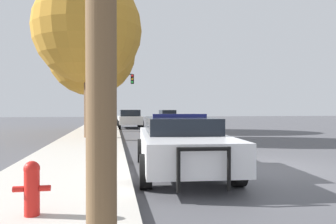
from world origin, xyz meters
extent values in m
plane|color=#4F4F54|center=(0.00, 0.00, 0.00)|extent=(110.00, 110.00, 0.00)
cube|color=#BCB7AD|center=(-5.10, 0.00, 0.07)|extent=(3.00, 110.00, 0.13)
cube|color=white|center=(-2.29, -0.10, 0.67)|extent=(2.25, 5.29, 0.64)
cube|color=black|center=(-2.27, 0.16, 1.19)|extent=(1.83, 2.79, 0.39)
cylinder|color=black|center=(-1.43, -1.75, 0.35)|extent=(0.28, 0.72, 0.70)
cylinder|color=black|center=(-3.34, -1.64, 0.35)|extent=(0.28, 0.72, 0.70)
cylinder|color=black|center=(-1.24, 1.45, 0.35)|extent=(0.28, 0.72, 0.70)
cylinder|color=black|center=(-3.14, 1.56, 0.35)|extent=(0.28, 0.72, 0.70)
cylinder|color=black|center=(-2.02, -2.83, 0.58)|extent=(0.07, 0.07, 0.77)
cylinder|color=black|center=(-2.89, -2.77, 0.58)|extent=(0.07, 0.07, 0.77)
cylinder|color=black|center=(-2.45, -2.80, 0.92)|extent=(0.93, 0.13, 0.07)
cube|color=navy|center=(-2.27, 0.16, 1.43)|extent=(1.41, 0.28, 0.09)
cube|color=navy|center=(-1.31, -0.15, 0.70)|extent=(0.23, 3.72, 0.18)
cylinder|color=red|center=(-5.09, -3.41, 0.44)|extent=(0.21, 0.21, 0.62)
sphere|color=red|center=(-5.09, -3.41, 0.78)|extent=(0.22, 0.22, 0.22)
cylinder|color=red|center=(-5.26, -3.41, 0.50)|extent=(0.14, 0.08, 0.08)
cylinder|color=red|center=(-4.91, -3.41, 0.50)|extent=(0.14, 0.08, 0.08)
cylinder|color=#424247|center=(-5.92, 22.71, 2.55)|extent=(0.16, 0.16, 4.83)
cylinder|color=#424247|center=(-4.07, 22.71, 4.81)|extent=(3.69, 0.11, 0.11)
cube|color=black|center=(-2.23, 22.71, 4.36)|extent=(0.30, 0.24, 0.90)
sphere|color=red|center=(-2.23, 22.58, 4.66)|extent=(0.20, 0.20, 0.20)
sphere|color=orange|center=(-2.23, 22.58, 4.36)|extent=(0.20, 0.20, 0.20)
sphere|color=green|center=(-2.23, 22.58, 4.06)|extent=(0.20, 0.20, 0.20)
cube|color=black|center=(1.81, 26.63, 0.63)|extent=(1.95, 4.05, 0.60)
cube|color=black|center=(1.80, 26.83, 1.18)|extent=(1.62, 2.13, 0.51)
cylinder|color=black|center=(2.73, 25.44, 0.33)|extent=(0.27, 0.67, 0.66)
cylinder|color=black|center=(0.99, 25.36, 0.33)|extent=(0.27, 0.67, 0.66)
cylinder|color=black|center=(2.62, 27.90, 0.33)|extent=(0.27, 0.67, 0.66)
cylinder|color=black|center=(0.88, 27.82, 0.33)|extent=(0.27, 0.67, 0.66)
cube|color=silver|center=(-2.68, 18.75, 0.66)|extent=(1.89, 3.99, 0.64)
cube|color=black|center=(-2.67, 18.56, 1.24)|extent=(1.60, 2.09, 0.51)
cylinder|color=black|center=(-3.59, 19.96, 0.33)|extent=(0.25, 0.67, 0.67)
cylinder|color=black|center=(-1.81, 20.00, 0.33)|extent=(0.25, 0.67, 0.67)
cylinder|color=black|center=(-3.54, 17.51, 0.33)|extent=(0.25, 0.67, 0.67)
cylinder|color=black|center=(-1.77, 17.55, 0.33)|extent=(0.25, 0.67, 0.67)
cylinder|color=brown|center=(-5.26, 8.98, 2.13)|extent=(0.40, 0.40, 4.01)
sphere|color=#B77F28|center=(-5.26, 8.98, 5.65)|extent=(5.49, 5.49, 5.49)
cylinder|color=brown|center=(-5.51, 15.61, 2.02)|extent=(0.35, 0.35, 3.78)
sphere|color=#B77F28|center=(-5.51, 15.61, 5.63)|extent=(6.23, 6.23, 6.23)
camera|label=1|loc=(-3.97, -8.17, 1.62)|focal=35.00mm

